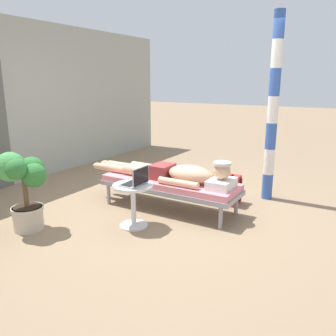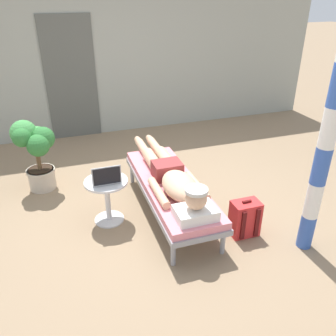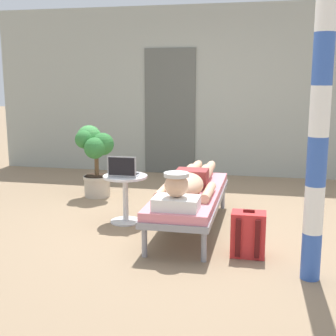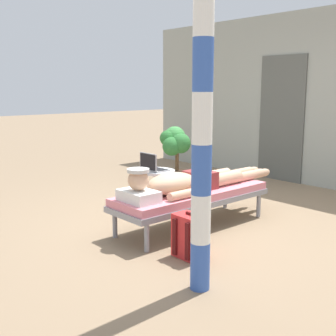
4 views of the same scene
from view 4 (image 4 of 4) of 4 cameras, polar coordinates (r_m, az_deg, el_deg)
The scene contains 10 objects.
ground_plane at distance 5.02m, azimuth 3.35°, elevation -7.12°, with size 40.00×40.00×0.00m, color #8C7256.
house_wall_back at distance 7.01m, azimuth 20.92°, elevation 8.46°, with size 7.60×0.20×2.70m, color #999E93.
house_door_panel at distance 7.35m, azimuth 14.76°, elevation 6.30°, with size 0.84×0.03×2.04m, color #545651.
lounge_chair at distance 4.78m, azimuth 3.23°, elevation -3.75°, with size 0.63×1.91×0.42m.
person_reclining at distance 4.69m, azimuth 2.60°, elevation -1.84°, with size 0.53×2.17×0.33m.
side_table at distance 5.35m, azimuth -1.64°, elevation -2.07°, with size 0.48×0.48×0.52m.
laptop at distance 5.27m, azimuth -2.08°, elevation 0.25°, with size 0.31×0.24×0.23m.
backpack at distance 3.97m, azimuth 2.98°, elevation -9.04°, with size 0.30×0.26×0.42m.
potted_plant at distance 6.49m, azimuth 1.04°, elevation 2.25°, with size 0.53×0.50×0.95m.
porch_post at distance 3.12m, azimuth 4.54°, elevation 6.56°, with size 0.15×0.15×2.62m.
Camera 4 is at (3.40, -3.37, 1.53)m, focal length 46.12 mm.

